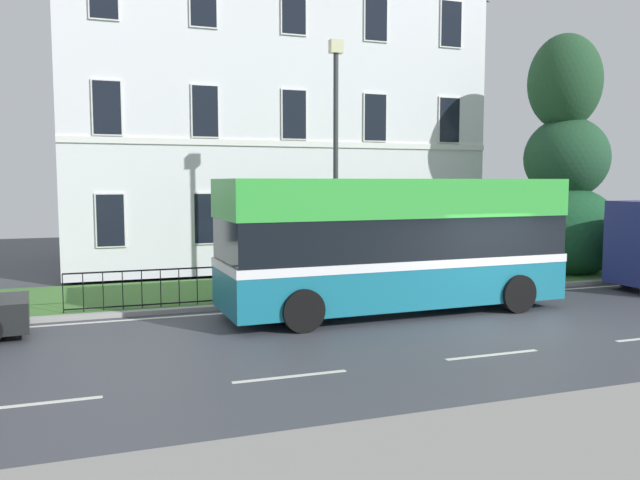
{
  "coord_description": "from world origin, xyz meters",
  "views": [
    {
      "loc": [
        -8.99,
        -11.74,
        3.29
      ],
      "look_at": [
        -3.32,
        4.29,
        1.7
      ],
      "focal_mm": 35.42,
      "sensor_mm": 36.0,
      "label": 1
    }
  ],
  "objects": [
    {
      "name": "ground_plane",
      "position": [
        0.0,
        0.83,
        -0.02
      ],
      "size": [
        60.0,
        56.0,
        0.18
      ],
      "color": "#3F414A"
    },
    {
      "name": "georgian_townhouse",
      "position": [
        -2.51,
        13.95,
        6.58
      ],
      "size": [
        15.52,
        9.6,
        12.86
      ],
      "color": "white",
      "rests_on": "ground_plane"
    },
    {
      "name": "single_decker_bus",
      "position": [
        -2.01,
        2.45,
        1.75
      ],
      "size": [
        8.77,
        2.95,
        3.34
      ],
      "rotation": [
        0.0,
        0.0,
        0.03
      ],
      "color": "#166B83",
      "rests_on": "ground_plane"
    },
    {
      "name": "evergreen_tree",
      "position": [
        6.5,
        6.33,
        3.25
      ],
      "size": [
        3.91,
        3.91,
        8.53
      ],
      "color": "#423328",
      "rests_on": "ground_plane"
    },
    {
      "name": "iron_verge_railing",
      "position": [
        -2.51,
        4.4,
        0.62
      ],
      "size": [
        14.66,
        0.04,
        0.97
      ],
      "color": "black",
      "rests_on": "ground_plane"
    },
    {
      "name": "street_lamp_post",
      "position": [
        -2.65,
        4.86,
        4.13
      ],
      "size": [
        0.36,
        0.24,
        7.04
      ],
      "color": "#333338",
      "rests_on": "ground_plane"
    }
  ]
}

